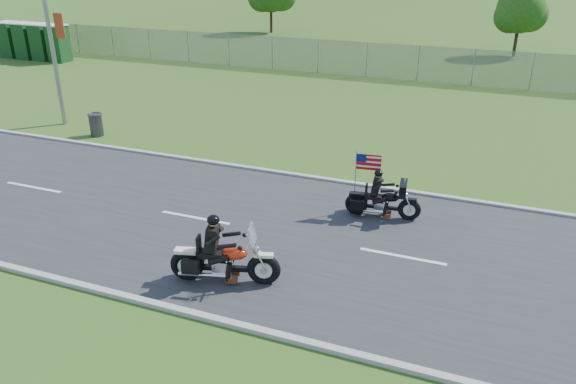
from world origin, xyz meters
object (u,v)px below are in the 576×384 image
at_px(porta_toilet_a, 58,44).
at_px(motorcycle_lead, 223,261).
at_px(porta_toilet_d, 9,40).
at_px(motorcycle_follow, 383,202).
at_px(porta_toilet_b, 42,43).
at_px(porta_toilet_c, 25,42).
at_px(trash_can, 96,125).

xyz_separation_m(porta_toilet_a, motorcycle_lead, (22.28, -19.62, -0.59)).
xyz_separation_m(porta_toilet_d, motorcycle_follow, (29.19, -14.94, -0.64)).
xyz_separation_m(porta_toilet_b, porta_toilet_c, (-1.40, 0.00, 0.00)).
relative_size(porta_toilet_b, trash_can, 2.53).
relative_size(motorcycle_lead, motorcycle_follow, 1.18).
bearing_deg(porta_toilet_d, motorcycle_follow, -27.09).
relative_size(porta_toilet_a, porta_toilet_d, 1.00).
distance_m(motorcycle_follow, trash_can, 12.98).
bearing_deg(porta_toilet_c, porta_toilet_a, 0.00).
distance_m(porta_toilet_a, motorcycle_lead, 29.70).
relative_size(porta_toilet_a, motorcycle_lead, 0.89).
distance_m(porta_toilet_c, motorcycle_follow, 31.56).
relative_size(porta_toilet_b, porta_toilet_c, 1.00).
height_order(motorcycle_lead, trash_can, motorcycle_lead).
bearing_deg(porta_toilet_a, porta_toilet_b, 180.00).
height_order(porta_toilet_d, motorcycle_follow, porta_toilet_d).
height_order(porta_toilet_a, porta_toilet_d, same).
height_order(porta_toilet_a, trash_can, porta_toilet_a).
distance_m(motorcycle_lead, motorcycle_follow, 5.41).
bearing_deg(motorcycle_follow, porta_toilet_d, 145.64).
bearing_deg(porta_toilet_c, porta_toilet_d, 180.00).
xyz_separation_m(porta_toilet_b, motorcycle_lead, (23.68, -19.62, -0.59)).
bearing_deg(trash_can, porta_toilet_d, 144.56).
bearing_deg(porta_toilet_b, porta_toilet_a, 0.00).
bearing_deg(porta_toilet_a, trash_can, -43.62).
xyz_separation_m(porta_toilet_d, trash_can, (16.59, -11.81, -0.70)).
relative_size(porta_toilet_a, trash_can, 2.53).
relative_size(porta_toilet_b, porta_toilet_d, 1.00).
height_order(porta_toilet_a, porta_toilet_c, same).
bearing_deg(porta_toilet_b, trash_can, -40.57).
distance_m(porta_toilet_b, motorcycle_lead, 30.76).
relative_size(porta_toilet_a, porta_toilet_b, 1.00).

